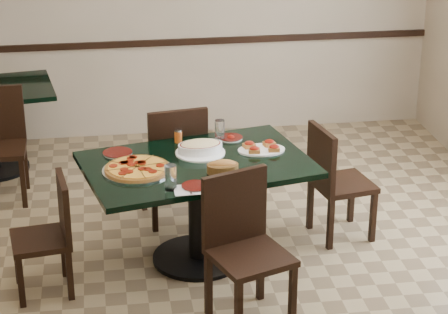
{
  "coord_description": "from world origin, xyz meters",
  "views": [
    {
      "loc": [
        -0.65,
        -5.18,
        3.07
      ],
      "look_at": [
        0.12,
        0.0,
        0.87
      ],
      "focal_mm": 70.0,
      "sensor_mm": 36.0,
      "label": 1
    }
  ],
  "objects": [
    {
      "name": "chair_near",
      "position": [
        0.17,
        -0.52,
        0.53
      ],
      "size": [
        0.57,
        0.57,
        0.94
      ],
      "rotation": [
        0.0,
        0.0,
        0.36
      ],
      "color": "black",
      "rests_on": "floor"
    },
    {
      "name": "bread_basket",
      "position": [
        0.12,
        0.02,
        0.79
      ],
      "size": [
        0.21,
        0.15,
        0.09
      ],
      "rotation": [
        0.0,
        0.0,
        -0.02
      ],
      "color": "brown",
      "rests_on": "main_table"
    },
    {
      "name": "pepper_shaker",
      "position": [
        -0.12,
        0.6,
        0.8
      ],
      "size": [
        0.06,
        0.06,
        0.1
      ],
      "color": "#CA5915",
      "rests_on": "main_table"
    },
    {
      "name": "chair_left",
      "position": [
        -1.02,
        -0.04,
        0.44
      ],
      "size": [
        0.42,
        0.42,
        0.8
      ],
      "rotation": [
        0.0,
        0.0,
        -1.43
      ],
      "color": "black",
      "rests_on": "floor"
    },
    {
      "name": "water_glass_a",
      "position": [
        0.18,
        0.6,
        0.83
      ],
      "size": [
        0.07,
        0.07,
        0.15
      ],
      "primitive_type": "cylinder",
      "color": "white",
      "rests_on": "main_table"
    },
    {
      "name": "lasagna_casserole",
      "position": [
        0.01,
        0.37,
        0.8
      ],
      "size": [
        0.35,
        0.35,
        0.09
      ],
      "rotation": [
        0.0,
        0.0,
        0.11
      ],
      "color": "white",
      "rests_on": "main_table"
    },
    {
      "name": "room_shell",
      "position": [
        1.02,
        1.73,
        1.17
      ],
      "size": [
        5.5,
        5.5,
        5.5
      ],
      "color": "silver",
      "rests_on": "floor"
    },
    {
      "name": "floor",
      "position": [
        0.0,
        0.0,
        0.0
      ],
      "size": [
        5.5,
        5.5,
        0.0
      ],
      "primitive_type": "plane",
      "color": "#89744F",
      "rests_on": "ground"
    },
    {
      "name": "side_plate_far_r",
      "position": [
        0.26,
        0.61,
        0.76
      ],
      "size": [
        0.17,
        0.17,
        0.03
      ],
      "rotation": [
        0.0,
        0.0,
        0.41
      ],
      "color": "white",
      "rests_on": "main_table"
    },
    {
      "name": "bruschetta_platter",
      "position": [
        0.44,
        0.35,
        0.77
      ],
      "size": [
        0.34,
        0.24,
        0.05
      ],
      "rotation": [
        0.0,
        0.0,
        0.04
      ],
      "color": "white",
      "rests_on": "main_table"
    },
    {
      "name": "water_glass_b",
      "position": [
        -0.24,
        -0.19,
        0.83
      ],
      "size": [
        0.08,
        0.08,
        0.16
      ],
      "primitive_type": "cylinder",
      "color": "white",
      "rests_on": "main_table"
    },
    {
      "name": "napkin_setting",
      "position": [
        -0.15,
        -0.22,
        0.75
      ],
      "size": [
        0.16,
        0.16,
        0.01
      ],
      "rotation": [
        0.0,
        0.0,
        0.02
      ],
      "color": "silver",
      "rests_on": "main_table"
    },
    {
      "name": "side_plate_far_l",
      "position": [
        -0.56,
        0.44,
        0.76
      ],
      "size": [
        0.21,
        0.21,
        0.02
      ],
      "rotation": [
        0.0,
        0.0,
        0.46
      ],
      "color": "white",
      "rests_on": "main_table"
    },
    {
      "name": "chair_right",
      "position": [
        0.99,
        0.42,
        0.48
      ],
      "size": [
        0.47,
        0.47,
        0.87
      ],
      "rotation": [
        0.0,
        0.0,
        1.76
      ],
      "color": "black",
      "rests_on": "floor"
    },
    {
      "name": "pepperoni_pizza",
      "position": [
        -0.44,
        0.13,
        0.77
      ],
      "size": [
        0.47,
        0.47,
        0.04
      ],
      "rotation": [
        0.0,
        0.0,
        0.21
      ],
      "color": "silver",
      "rests_on": "main_table"
    },
    {
      "name": "main_table",
      "position": [
        -0.03,
        0.22,
        0.57
      ],
      "size": [
        1.67,
        1.27,
        0.75
      ],
      "rotation": [
        0.0,
        0.0,
        0.22
      ],
      "color": "black",
      "rests_on": "floor"
    },
    {
      "name": "side_plate_near",
      "position": [
        -0.09,
        -0.19,
        0.76
      ],
      "size": [
        0.18,
        0.18,
        0.02
      ],
      "rotation": [
        0.0,
        0.0,
        -0.0
      ],
      "color": "white",
      "rests_on": "main_table"
    },
    {
      "name": "chair_far",
      "position": [
        -0.12,
        0.83,
        0.53
      ],
      "size": [
        0.51,
        0.51,
        0.95
      ],
      "rotation": [
        0.0,
        0.0,
        3.3
      ],
      "color": "black",
      "rests_on": "floor"
    }
  ]
}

